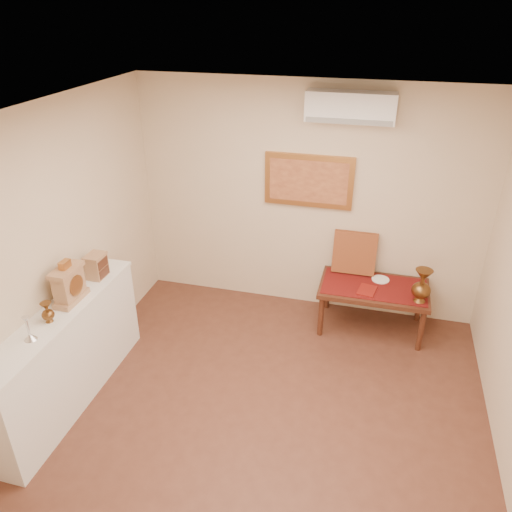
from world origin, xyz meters
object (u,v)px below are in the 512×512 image
(brass_urn_tall, at_px, (422,282))
(wooden_chest, at_px, (97,266))
(mantel_clock, at_px, (69,284))
(low_table, at_px, (373,292))
(display_ledge, at_px, (68,356))

(brass_urn_tall, height_order, wooden_chest, wooden_chest)
(brass_urn_tall, bearing_deg, mantel_clock, -154.50)
(brass_urn_tall, relative_size, wooden_chest, 1.87)
(mantel_clock, distance_m, low_table, 3.22)
(brass_urn_tall, distance_m, display_ledge, 3.59)
(brass_urn_tall, xyz_separation_m, low_table, (-0.48, 0.19, -0.30))
(display_ledge, bearing_deg, wooden_chest, 88.38)
(brass_urn_tall, height_order, low_table, brass_urn_tall)
(display_ledge, bearing_deg, brass_urn_tall, 28.22)
(brass_urn_tall, distance_m, low_table, 0.60)
(display_ledge, relative_size, low_table, 1.68)
(wooden_chest, bearing_deg, mantel_clock, -90.17)
(mantel_clock, xyz_separation_m, wooden_chest, (0.00, 0.45, -0.05))
(brass_urn_tall, bearing_deg, low_table, 158.57)
(display_ledge, distance_m, wooden_chest, 0.89)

